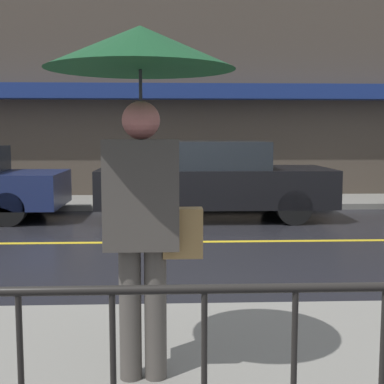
{
  "coord_description": "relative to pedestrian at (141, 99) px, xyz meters",
  "views": [
    {
      "loc": [
        0.21,
        -7.89,
        1.63
      ],
      "look_at": [
        0.43,
        -2.85,
        1.07
      ],
      "focal_mm": 50.0,
      "sensor_mm": 36.0,
      "label": 1
    }
  ],
  "objects": [
    {
      "name": "building_storefront",
      "position": [
        -0.05,
        9.98,
        1.04
      ],
      "size": [
        28.0,
        0.85,
        5.78
      ],
      "color": "#4C4238",
      "rests_on": "ground_plane"
    },
    {
      "name": "ground_plane",
      "position": [
        -0.05,
        4.71,
        -1.83
      ],
      "size": [
        80.0,
        80.0,
        0.0
      ],
      "primitive_type": "plane",
      "color": "black"
    },
    {
      "name": "sidewalk_far",
      "position": [
        -0.05,
        8.92,
        -1.77
      ],
      "size": [
        28.0,
        1.88,
        0.12
      ],
      "color": "gray",
      "rests_on": "ground_plane"
    },
    {
      "name": "lane_marking",
      "position": [
        -0.05,
        4.71,
        -1.83
      ],
      "size": [
        25.2,
        0.12,
        0.01
      ],
      "color": "gold",
      "rests_on": "ground_plane"
    },
    {
      "name": "pedestrian",
      "position": [
        0.0,
        0.0,
        0.0
      ],
      "size": [
        1.11,
        1.11,
        2.13
      ],
      "color": "#4C4742",
      "rests_on": "sidewalk_near"
    },
    {
      "name": "railing_foreground",
      "position": [
        -0.05,
        -1.25,
        -1.11
      ],
      "size": [
        12.0,
        0.04,
        0.95
      ],
      "color": "black",
      "rests_on": "sidewalk_near"
    },
    {
      "name": "car_black",
      "position": [
        0.98,
        6.98,
        -1.08
      ],
      "size": [
        4.37,
        1.88,
        1.47
      ],
      "color": "black",
      "rests_on": "ground_plane"
    }
  ]
}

